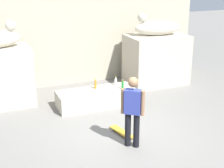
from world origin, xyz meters
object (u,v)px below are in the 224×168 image
(statue_reclining_right, at_px, (157,27))
(bottle_green, at_px, (123,85))
(skateboard, at_px, (122,132))
(bottle_orange, at_px, (95,85))
(skater, at_px, (133,109))
(bottle_clear, at_px, (116,82))

(statue_reclining_right, bearing_deg, bottle_green, 45.98)
(skateboard, bearing_deg, bottle_orange, 166.58)
(skateboard, xyz_separation_m, bottle_green, (0.78, 1.74, 0.55))
(skater, bearing_deg, skateboard, 127.37)
(skater, bearing_deg, bottle_green, 109.69)
(bottle_orange, bearing_deg, bottle_green, -25.62)
(skater, distance_m, skateboard, 1.06)
(bottle_orange, bearing_deg, statue_reclining_right, 22.71)
(bottle_clear, bearing_deg, statue_reclining_right, 27.89)
(bottle_orange, bearing_deg, skater, -91.42)
(bottle_orange, distance_m, bottle_clear, 0.69)
(skater, height_order, bottle_clear, skater)
(skater, xyz_separation_m, bottle_orange, (0.07, 2.71, -0.30))
(skateboard, xyz_separation_m, bottle_orange, (0.06, 2.09, 0.56))
(bottle_green, relative_size, bottle_clear, 1.11)
(bottle_green, distance_m, bottle_clear, 0.42)
(skateboard, distance_m, bottle_clear, 2.35)
(skater, bearing_deg, bottle_orange, 126.89)
(bottle_orange, xyz_separation_m, bottle_clear, (0.68, 0.07, -0.02))
(skateboard, height_order, bottle_clear, bottle_clear)
(statue_reclining_right, relative_size, bottle_orange, 5.46)
(skateboard, distance_m, bottle_green, 1.99)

